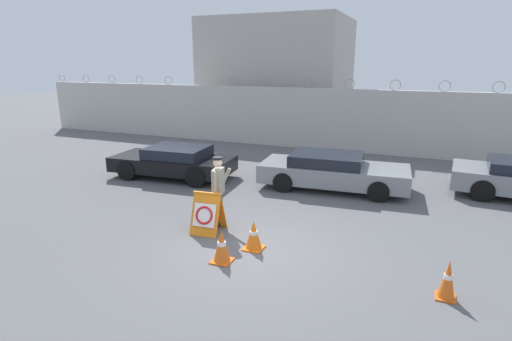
# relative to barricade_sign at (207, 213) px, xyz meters

# --- Properties ---
(ground_plane) EXTENTS (90.00, 90.00, 0.00)m
(ground_plane) POSITION_rel_barricade_sign_xyz_m (1.43, -0.48, -0.50)
(ground_plane) COLOR #5B5B5E
(perimeter_wall) EXTENTS (36.00, 0.30, 3.33)m
(perimeter_wall) POSITION_rel_barricade_sign_xyz_m (1.43, 10.67, 0.94)
(perimeter_wall) COLOR beige
(perimeter_wall) RESTS_ON ground_plane
(building_block) EXTENTS (7.94, 6.15, 6.50)m
(building_block) POSITION_rel_barricade_sign_xyz_m (-3.65, 15.21, 2.74)
(building_block) COLOR #B2ADA3
(building_block) RESTS_ON ground_plane
(barricade_sign) EXTENTS (0.76, 0.82, 1.02)m
(barricade_sign) POSITION_rel_barricade_sign_xyz_m (0.00, 0.00, 0.00)
(barricade_sign) COLOR orange
(barricade_sign) RESTS_ON ground_plane
(security_guard) EXTENTS (0.37, 0.68, 1.80)m
(security_guard) POSITION_rel_barricade_sign_xyz_m (0.06, 0.51, 0.51)
(security_guard) COLOR #232838
(security_guard) RESTS_ON ground_plane
(traffic_cone_near) EXTENTS (0.42, 0.42, 0.71)m
(traffic_cone_near) POSITION_rel_barricade_sign_xyz_m (1.03, -1.22, -0.15)
(traffic_cone_near) COLOR orange
(traffic_cone_near) RESTS_ON ground_plane
(traffic_cone_mid) EXTENTS (0.43, 0.43, 0.67)m
(traffic_cone_mid) POSITION_rel_barricade_sign_xyz_m (1.41, -0.41, -0.17)
(traffic_cone_mid) COLOR orange
(traffic_cone_mid) RESTS_ON ground_plane
(traffic_cone_far) EXTENTS (0.34, 0.34, 0.73)m
(traffic_cone_far) POSITION_rel_barricade_sign_xyz_m (5.33, -0.87, -0.14)
(traffic_cone_far) COLOR orange
(traffic_cone_far) RESTS_ON ground_plane
(parked_car_front_coupe) EXTENTS (4.49, 2.22, 1.14)m
(parked_car_front_coupe) POSITION_rel_barricade_sign_xyz_m (-3.53, 3.82, 0.09)
(parked_car_front_coupe) COLOR black
(parked_car_front_coupe) RESTS_ON ground_plane
(parked_car_rear_sedan) EXTENTS (4.88, 2.24, 1.17)m
(parked_car_rear_sedan) POSITION_rel_barricade_sign_xyz_m (2.05, 4.69, 0.10)
(parked_car_rear_sedan) COLOR black
(parked_car_rear_sedan) RESTS_ON ground_plane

